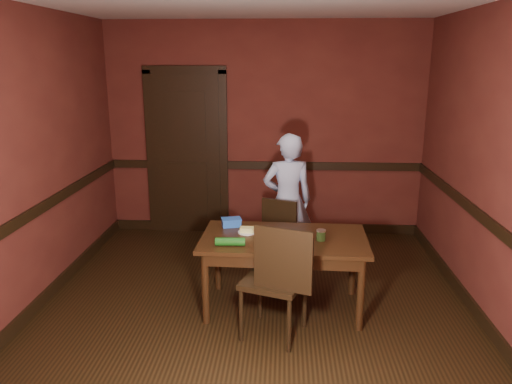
# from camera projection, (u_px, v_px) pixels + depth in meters

# --- Properties ---
(floor) EXTENTS (4.00, 4.50, 0.01)m
(floor) POSITION_uv_depth(u_px,v_px,m) (254.00, 314.00, 4.52)
(floor) COLOR black
(floor) RESTS_ON ground
(wall_back) EXTENTS (4.00, 0.02, 2.70)m
(wall_back) POSITION_uv_depth(u_px,v_px,m) (265.00, 130.00, 6.33)
(wall_back) COLOR #56211A
(wall_back) RESTS_ON ground
(wall_front) EXTENTS (4.00, 0.02, 2.70)m
(wall_front) POSITION_uv_depth(u_px,v_px,m) (219.00, 288.00, 2.00)
(wall_front) COLOR #56211A
(wall_front) RESTS_ON ground
(wall_left) EXTENTS (0.02, 4.50, 2.70)m
(wall_left) POSITION_uv_depth(u_px,v_px,m) (21.00, 165.00, 4.28)
(wall_left) COLOR #56211A
(wall_left) RESTS_ON ground
(wall_right) EXTENTS (0.02, 4.50, 2.70)m
(wall_right) POSITION_uv_depth(u_px,v_px,m) (499.00, 171.00, 4.05)
(wall_right) COLOR #56211A
(wall_right) RESTS_ON ground
(dado_back) EXTENTS (4.00, 0.03, 0.10)m
(dado_back) POSITION_uv_depth(u_px,v_px,m) (264.00, 165.00, 6.44)
(dado_back) COLOR black
(dado_back) RESTS_ON ground
(dado_left) EXTENTS (0.03, 4.50, 0.10)m
(dado_left) POSITION_uv_depth(u_px,v_px,m) (29.00, 215.00, 4.39)
(dado_left) COLOR black
(dado_left) RESTS_ON ground
(dado_right) EXTENTS (0.03, 4.50, 0.10)m
(dado_right) POSITION_uv_depth(u_px,v_px,m) (490.00, 224.00, 4.17)
(dado_right) COLOR black
(dado_right) RESTS_ON ground
(baseboard_back) EXTENTS (4.00, 0.03, 0.12)m
(baseboard_back) POSITION_uv_depth(u_px,v_px,m) (264.00, 227.00, 6.65)
(baseboard_back) COLOR black
(baseboard_back) RESTS_ON ground
(baseboard_left) EXTENTS (0.03, 4.50, 0.12)m
(baseboard_left) POSITION_uv_depth(u_px,v_px,m) (40.00, 302.00, 4.61)
(baseboard_left) COLOR black
(baseboard_left) RESTS_ON ground
(baseboard_right) EXTENTS (0.03, 4.50, 0.12)m
(baseboard_right) POSITION_uv_depth(u_px,v_px,m) (478.00, 314.00, 4.39)
(baseboard_right) COLOR black
(baseboard_right) RESTS_ON ground
(door) EXTENTS (1.05, 0.07, 2.20)m
(door) POSITION_uv_depth(u_px,v_px,m) (187.00, 150.00, 6.42)
(door) COLOR black
(door) RESTS_ON ground
(dining_table) EXTENTS (1.50, 0.87, 0.69)m
(dining_table) POSITION_uv_depth(u_px,v_px,m) (283.00, 273.00, 4.55)
(dining_table) COLOR black
(dining_table) RESTS_ON floor
(chair_far) EXTENTS (0.50, 0.50, 0.82)m
(chair_far) POSITION_uv_depth(u_px,v_px,m) (285.00, 243.00, 5.10)
(chair_far) COLOR black
(chair_far) RESTS_ON floor
(chair_near) EXTENTS (0.60, 0.60, 1.01)m
(chair_near) POSITION_uv_depth(u_px,v_px,m) (274.00, 279.00, 4.06)
(chair_near) COLOR black
(chair_near) RESTS_ON floor
(person) EXTENTS (0.59, 0.44, 1.48)m
(person) POSITION_uv_depth(u_px,v_px,m) (287.00, 201.00, 5.41)
(person) COLOR #ADBFE2
(person) RESTS_ON floor
(sandwich_plate) EXTENTS (0.28, 0.28, 0.07)m
(sandwich_plate) POSITION_uv_depth(u_px,v_px,m) (297.00, 239.00, 4.36)
(sandwich_plate) COLOR silver
(sandwich_plate) RESTS_ON dining_table
(sauce_jar) EXTENTS (0.08, 0.08, 0.10)m
(sauce_jar) POSITION_uv_depth(u_px,v_px,m) (321.00, 235.00, 4.37)
(sauce_jar) COLOR #478D3A
(sauce_jar) RESTS_ON dining_table
(cheese_saucer) EXTENTS (0.17, 0.17, 0.05)m
(cheese_saucer) POSITION_uv_depth(u_px,v_px,m) (247.00, 231.00, 4.56)
(cheese_saucer) COLOR silver
(cheese_saucer) RESTS_ON dining_table
(food_tub) EXTENTS (0.21, 0.17, 0.08)m
(food_tub) POSITION_uv_depth(u_px,v_px,m) (231.00, 222.00, 4.74)
(food_tub) COLOR blue
(food_tub) RESTS_ON dining_table
(wrapped_veg) EXTENTS (0.26, 0.08, 0.07)m
(wrapped_veg) POSITION_uv_depth(u_px,v_px,m) (230.00, 242.00, 4.25)
(wrapped_veg) COLOR #185615
(wrapped_veg) RESTS_ON dining_table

